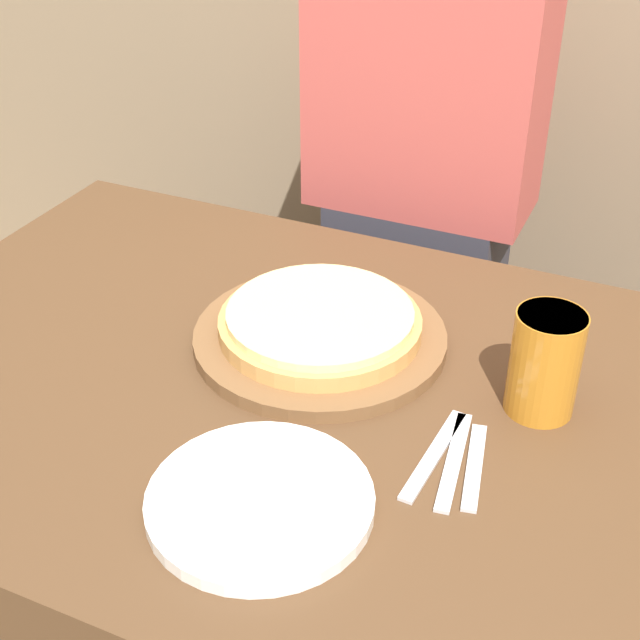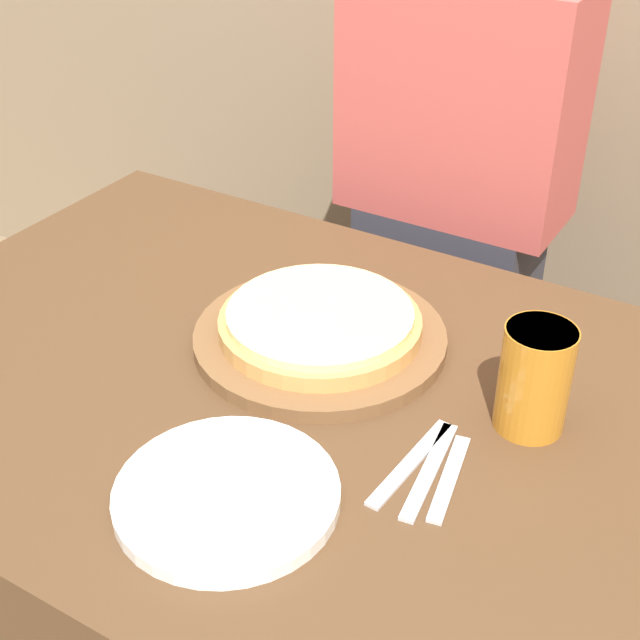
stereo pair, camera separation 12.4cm
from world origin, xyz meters
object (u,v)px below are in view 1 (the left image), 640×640
at_px(pizza_on_board, 320,329).
at_px(diner_person, 418,235).
at_px(fork, 434,455).
at_px(dinner_knife, 454,460).
at_px(spoon, 474,466).
at_px(dinner_plate, 260,501).
at_px(beer_glass, 546,359).

xyz_separation_m(pizza_on_board, diner_person, (-0.03, 0.54, -0.12)).
distance_m(fork, dinner_knife, 0.02).
height_order(fork, dinner_knife, same).
distance_m(spoon, diner_person, 0.77).
relative_size(pizza_on_board, fork, 2.03).
xyz_separation_m(dinner_plate, dinner_knife, (0.18, 0.16, -0.01)).
distance_m(beer_glass, diner_person, 0.68).
bearing_deg(fork, pizza_on_board, 144.03).
xyz_separation_m(fork, dinner_knife, (0.02, 0.00, 0.00)).
height_order(dinner_plate, spoon, dinner_plate).
height_order(pizza_on_board, fork, pizza_on_board).
bearing_deg(dinner_knife, pizza_on_board, 146.89).
relative_size(beer_glass, diner_person, 0.11).
xyz_separation_m(beer_glass, dinner_knife, (-0.07, -0.14, -0.07)).
xyz_separation_m(beer_glass, diner_person, (-0.35, 0.56, -0.17)).
bearing_deg(diner_person, pizza_on_board, -86.49).
relative_size(dinner_plate, spoon, 1.71).
relative_size(dinner_knife, diner_person, 0.14).
bearing_deg(pizza_on_board, beer_glass, -3.22).
height_order(dinner_plate, diner_person, diner_person).
distance_m(pizza_on_board, diner_person, 0.55).
xyz_separation_m(spoon, diner_person, (-0.30, 0.70, -0.09)).
bearing_deg(beer_glass, diner_person, 121.93).
height_order(pizza_on_board, beer_glass, beer_glass).
bearing_deg(diner_person, dinner_knife, -68.23).
bearing_deg(beer_glass, spoon, -106.56).
distance_m(beer_glass, fork, 0.19).
distance_m(dinner_plate, dinner_knife, 0.24).
xyz_separation_m(pizza_on_board, dinner_plate, (0.07, -0.32, -0.02)).
relative_size(dinner_plate, fork, 1.45).
distance_m(beer_glass, dinner_plate, 0.39).
distance_m(fork, diner_person, 0.75).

